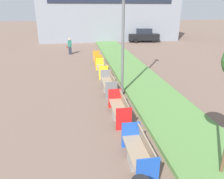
{
  "coord_description": "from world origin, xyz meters",
  "views": [
    {
      "loc": [
        -0.7,
        2.31,
        4.47
      ],
      "look_at": [
        0.9,
        12.54,
        0.6
      ],
      "focal_mm": 35.0,
      "sensor_mm": 36.0,
      "label": 1
    }
  ],
  "objects_px": {
    "bench_grey_frame": "(109,85)",
    "bench_orange_frame": "(98,59)",
    "street_lamp_post": "(124,5)",
    "pedestrian_walking": "(70,46)",
    "bench_red_frame": "(120,110)",
    "parked_car_distant": "(143,35)",
    "bench_yellow_frame": "(102,69)",
    "bench_blue_frame": "(139,155)"
  },
  "relations": [
    {
      "from": "bench_orange_frame",
      "to": "parked_car_distant",
      "type": "distance_m",
      "value": 13.97
    },
    {
      "from": "bench_grey_frame",
      "to": "bench_yellow_frame",
      "type": "relative_size",
      "value": 1.01
    },
    {
      "from": "bench_grey_frame",
      "to": "bench_orange_frame",
      "type": "height_order",
      "value": "same"
    },
    {
      "from": "bench_red_frame",
      "to": "street_lamp_post",
      "type": "distance_m",
      "value": 4.99
    },
    {
      "from": "bench_grey_frame",
      "to": "parked_car_distant",
      "type": "distance_m",
      "value": 19.93
    },
    {
      "from": "bench_red_frame",
      "to": "parked_car_distant",
      "type": "bearing_deg",
      "value": 70.96
    },
    {
      "from": "pedestrian_walking",
      "to": "parked_car_distant",
      "type": "bearing_deg",
      "value": 36.33
    },
    {
      "from": "bench_grey_frame",
      "to": "street_lamp_post",
      "type": "xyz_separation_m",
      "value": [
        0.61,
        -0.75,
        4.25
      ]
    },
    {
      "from": "bench_red_frame",
      "to": "bench_grey_frame",
      "type": "relative_size",
      "value": 0.88
    },
    {
      "from": "bench_blue_frame",
      "to": "bench_red_frame",
      "type": "height_order",
      "value": "same"
    },
    {
      "from": "bench_yellow_frame",
      "to": "parked_car_distant",
      "type": "relative_size",
      "value": 0.54
    },
    {
      "from": "bench_red_frame",
      "to": "bench_grey_frame",
      "type": "xyz_separation_m",
      "value": [
        0.0,
        3.27,
        0.01
      ]
    },
    {
      "from": "bench_yellow_frame",
      "to": "parked_car_distant",
      "type": "bearing_deg",
      "value": 63.6
    },
    {
      "from": "bench_blue_frame",
      "to": "bench_yellow_frame",
      "type": "xyz_separation_m",
      "value": [
        0.01,
        9.73,
        0.01
      ]
    },
    {
      "from": "bench_red_frame",
      "to": "bench_orange_frame",
      "type": "distance_m",
      "value": 9.96
    },
    {
      "from": "bench_blue_frame",
      "to": "bench_red_frame",
      "type": "relative_size",
      "value": 0.9
    },
    {
      "from": "bench_orange_frame",
      "to": "pedestrian_walking",
      "type": "height_order",
      "value": "pedestrian_walking"
    },
    {
      "from": "bench_red_frame",
      "to": "street_lamp_post",
      "type": "xyz_separation_m",
      "value": [
        0.61,
        2.52,
        4.26
      ]
    },
    {
      "from": "bench_red_frame",
      "to": "pedestrian_walking",
      "type": "xyz_separation_m",
      "value": [
        -2.44,
        14.42,
        0.45
      ]
    },
    {
      "from": "bench_yellow_frame",
      "to": "bench_orange_frame",
      "type": "xyz_separation_m",
      "value": [
        -0.01,
        3.33,
        -0.01
      ]
    },
    {
      "from": "bench_red_frame",
      "to": "bench_yellow_frame",
      "type": "xyz_separation_m",
      "value": [
        0.0,
        6.63,
        0.01
      ]
    },
    {
      "from": "bench_red_frame",
      "to": "street_lamp_post",
      "type": "bearing_deg",
      "value": 76.37
    },
    {
      "from": "bench_yellow_frame",
      "to": "pedestrian_walking",
      "type": "bearing_deg",
      "value": 107.41
    },
    {
      "from": "bench_grey_frame",
      "to": "bench_orange_frame",
      "type": "relative_size",
      "value": 1.27
    },
    {
      "from": "bench_red_frame",
      "to": "pedestrian_walking",
      "type": "distance_m",
      "value": 14.64
    },
    {
      "from": "bench_blue_frame",
      "to": "bench_red_frame",
      "type": "bearing_deg",
      "value": 89.95
    },
    {
      "from": "bench_grey_frame",
      "to": "pedestrian_walking",
      "type": "distance_m",
      "value": 11.42
    },
    {
      "from": "bench_red_frame",
      "to": "bench_orange_frame",
      "type": "relative_size",
      "value": 1.12
    },
    {
      "from": "bench_yellow_frame",
      "to": "pedestrian_walking",
      "type": "distance_m",
      "value": 8.18
    },
    {
      "from": "street_lamp_post",
      "to": "parked_car_distant",
      "type": "distance_m",
      "value": 20.74
    },
    {
      "from": "bench_yellow_frame",
      "to": "parked_car_distant",
      "type": "height_order",
      "value": "parked_car_distant"
    },
    {
      "from": "bench_blue_frame",
      "to": "street_lamp_post",
      "type": "height_order",
      "value": "street_lamp_post"
    },
    {
      "from": "bench_yellow_frame",
      "to": "parked_car_distant",
      "type": "distance_m",
      "value": 16.87
    },
    {
      "from": "bench_blue_frame",
      "to": "parked_car_distant",
      "type": "height_order",
      "value": "parked_car_distant"
    },
    {
      "from": "bench_blue_frame",
      "to": "parked_car_distant",
      "type": "bearing_deg",
      "value": 73.19
    },
    {
      "from": "bench_orange_frame",
      "to": "pedestrian_walking",
      "type": "relative_size",
      "value": 1.16
    },
    {
      "from": "bench_grey_frame",
      "to": "pedestrian_walking",
      "type": "relative_size",
      "value": 1.48
    },
    {
      "from": "bench_grey_frame",
      "to": "bench_red_frame",
      "type": "bearing_deg",
      "value": -90.06
    },
    {
      "from": "parked_car_distant",
      "to": "bench_orange_frame",
      "type": "bearing_deg",
      "value": -115.37
    },
    {
      "from": "bench_red_frame",
      "to": "bench_yellow_frame",
      "type": "distance_m",
      "value": 6.63
    },
    {
      "from": "bench_red_frame",
      "to": "bench_yellow_frame",
      "type": "height_order",
      "value": "same"
    },
    {
      "from": "bench_blue_frame",
      "to": "bench_yellow_frame",
      "type": "relative_size",
      "value": 0.8
    }
  ]
}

